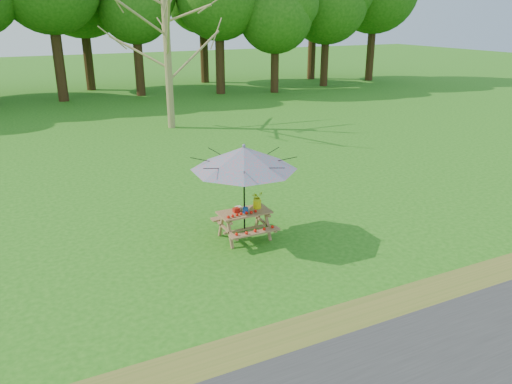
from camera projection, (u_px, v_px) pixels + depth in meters
name	position (u px, v px, depth m)	size (l,w,h in m)	color
ground	(103.00, 296.00, 9.33)	(120.00, 120.00, 0.00)	#206813
picnic_table	(245.00, 225.00, 11.62)	(1.20, 1.32, 0.67)	#976244
patio_umbrella	(244.00, 158.00, 11.08)	(3.20, 3.20, 2.27)	black
produce_bins	(241.00, 210.00, 11.48)	(0.30, 0.41, 0.13)	red
tomatoes_row	(242.00, 214.00, 11.28)	(0.77, 0.13, 0.07)	red
flower_bucket	(257.00, 199.00, 11.65)	(0.30, 0.28, 0.41)	#F7ED0D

